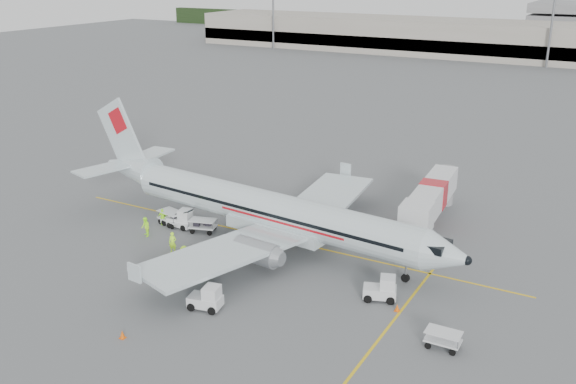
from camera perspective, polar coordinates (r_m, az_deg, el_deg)
name	(u,v)px	position (r m, az deg, el deg)	size (l,w,h in m)	color
ground	(277,239)	(57.28, -0.98, -4.17)	(360.00, 360.00, 0.00)	#56595B
stripe_lead	(277,239)	(57.27, -0.98, -4.17)	(44.00, 0.20, 0.01)	yellow
stripe_cross	(394,320)	(45.54, 9.42, -11.14)	(0.20, 20.00, 0.01)	yellow
terminal_west	(386,34)	(188.34, 8.74, 13.71)	(110.00, 22.00, 9.00)	gray
treeline	(559,32)	(222.72, 22.97, 12.93)	(300.00, 3.00, 6.00)	black
mast_west	(273,9)	(190.01, -1.33, 15.94)	(3.20, 1.20, 22.00)	slate
mast_center	(552,20)	(165.08, 22.45, 13.98)	(3.20, 1.20, 22.00)	slate
aircraft	(270,186)	(54.58, -1.57, 0.52)	(38.06, 29.83, 10.49)	silver
jet_bridge	(432,203)	(61.22, 12.70, -0.98)	(2.95, 15.74, 4.13)	silver
belt_loader	(178,214)	(60.38, -9.78, -1.98)	(4.31, 1.62, 2.34)	silver
tug_fore	(380,288)	(47.49, 8.17, -8.43)	(2.38, 1.36, 1.84)	silver
tug_mid	(205,297)	(46.24, -7.39, -9.24)	(2.34, 1.34, 1.81)	silver
tug_aft	(180,218)	(60.32, -9.56, -2.28)	(2.29, 1.31, 1.77)	silver
cart_loaded_a	(203,226)	(58.92, -7.57, -2.99)	(2.37, 1.40, 1.24)	silver
cart_loaded_b	(171,218)	(61.03, -10.32, -2.28)	(2.56, 1.52, 1.34)	silver
cart_empty_a	(213,262)	(51.98, -6.70, -6.20)	(2.23, 1.32, 1.16)	silver
cart_empty_b	(443,340)	(42.92, 13.61, -12.63)	(2.24, 1.33, 1.17)	silver
cone_nose	(397,307)	(46.48, 9.68, -10.07)	(0.36, 0.36, 0.58)	#ED5607
cone_port	(337,202)	(65.26, 4.33, -0.92)	(0.34, 0.34, 0.55)	#ED5607
cone_stbd	(122,334)	(44.19, -14.51, -12.13)	(0.37, 0.37, 0.61)	#ED5607
crew_a	(173,242)	(55.14, -10.22, -4.44)	(0.67, 0.44, 1.83)	#AFFC22
crew_b	(145,227)	(58.83, -12.56, -3.05)	(0.87, 0.68, 1.80)	#AFFC22
crew_c	(184,256)	(52.74, -9.21, -5.61)	(1.10, 0.63, 1.70)	#AFFC22
crew_d	(163,217)	(61.04, -11.07, -2.19)	(0.94, 0.39, 1.60)	#AFFC22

